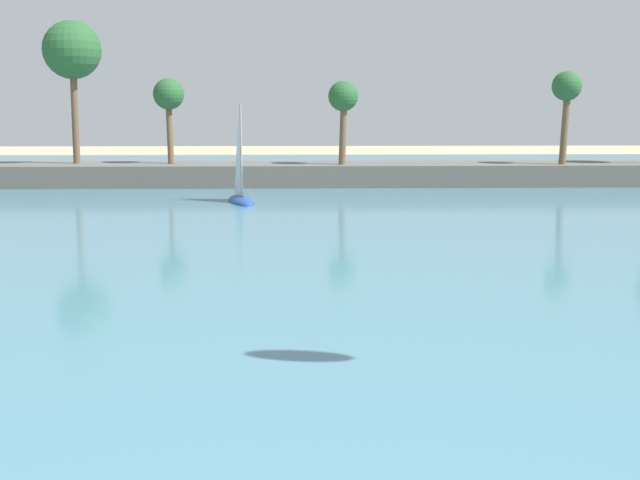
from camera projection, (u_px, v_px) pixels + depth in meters
name	position (u px, v px, depth m)	size (l,w,h in m)	color
sea	(262.00, 199.00, 57.62)	(220.00, 99.66, 0.06)	teal
palm_headland	(237.00, 146.00, 66.72)	(116.36, 6.00, 13.31)	#605B54
sailboat_near_shore	(241.00, 193.00, 55.35)	(2.70, 5.04, 7.00)	#234793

